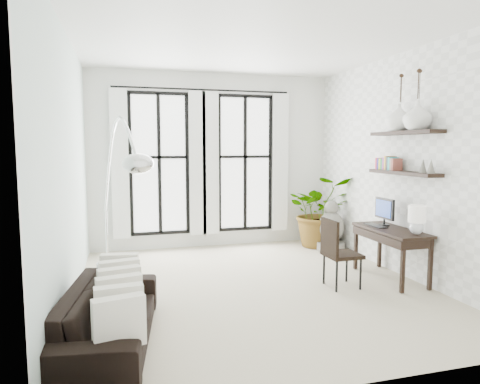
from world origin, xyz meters
name	(u,v)px	position (x,y,z in m)	size (l,w,h in m)	color
floor	(253,286)	(0.00, 0.00, 0.00)	(5.00, 5.00, 0.00)	#B8B092
ceiling	(254,40)	(0.00, 0.00, 3.20)	(5.00, 5.00, 0.00)	white
wall_left	(68,169)	(-2.25, 0.00, 1.60)	(5.00, 5.00, 0.00)	silver
wall_right	(402,165)	(2.25, 0.00, 1.60)	(5.00, 5.00, 0.00)	white
wall_back	(213,161)	(0.00, 2.50, 1.60)	(4.50, 4.50, 0.00)	white
windows	(204,163)	(-0.20, 2.43, 1.56)	(3.26, 0.13, 2.65)	white
wall_shelves	(402,156)	(2.11, -0.18, 1.73)	(0.25, 1.30, 0.60)	black
sofa	(109,316)	(-1.80, -1.28, 0.28)	(1.91, 0.75, 0.56)	black
throw_pillows	(120,293)	(-1.70, -1.28, 0.50)	(0.40, 1.52, 0.40)	white
plant	(320,211)	(1.90, 1.90, 0.67)	(1.20, 1.04, 1.33)	#2D7228
desk	(393,232)	(1.95, -0.27, 0.69)	(0.52, 1.22, 1.11)	black
desk_chair	(337,249)	(1.06, -0.33, 0.52)	(0.44, 0.44, 0.92)	black
arc_lamp	(117,157)	(-1.70, 0.09, 1.73)	(0.71, 2.95, 2.21)	silver
buddha	(331,229)	(1.96, 1.55, 0.38)	(0.50, 0.50, 0.91)	gray
vase_a	(418,116)	(2.11, -0.46, 2.27)	(0.37, 0.37, 0.38)	white
vase_b	(399,118)	(2.11, -0.06, 2.27)	(0.37, 0.37, 0.38)	white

